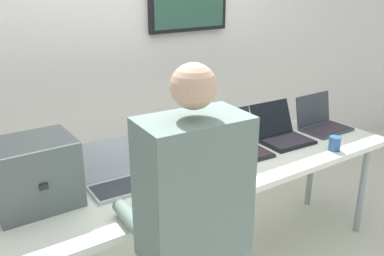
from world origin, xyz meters
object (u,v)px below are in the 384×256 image
object	(u,v)px
workbench	(217,174)
equipment_box	(34,173)
laptop_station_2	(236,145)
laptop_station_0	(119,176)
person	(192,213)
laptop_station_3	(281,133)
laptop_station_1	(181,160)
laptop_station_4	(321,122)
coffee_mug	(335,144)

from	to	relation	value
workbench	equipment_box	world-z (taller)	equipment_box
workbench	laptop_station_2	distance (m)	0.27
workbench	laptop_station_0	xyz separation A→B (m)	(-0.62, 0.12, 0.11)
equipment_box	person	xyz separation A→B (m)	(0.44, -0.78, 0.01)
laptop_station_3	equipment_box	bearing A→B (deg)	177.73
laptop_station_1	laptop_station_4	xyz separation A→B (m)	(1.29, -0.00, -0.00)
laptop_station_2	laptop_station_4	distance (m)	0.85
laptop_station_2	laptop_station_3	bearing A→B (deg)	0.02
laptop_station_2	person	xyz separation A→B (m)	(-0.84, -0.71, 0.12)
laptop_station_0	laptop_station_1	world-z (taller)	laptop_station_1
laptop_station_4	coffee_mug	bearing A→B (deg)	-128.30
person	laptop_station_4	bearing A→B (deg)	22.67
laptop_station_3	laptop_station_4	bearing A→B (deg)	-0.58
laptop_station_0	laptop_station_2	size ratio (longest dim) A/B	0.97
laptop_station_2	laptop_station_3	xyz separation A→B (m)	(0.42, 0.00, -0.00)
laptop_station_4	equipment_box	bearing A→B (deg)	178.07
equipment_box	laptop_station_3	world-z (taller)	equipment_box
workbench	laptop_station_4	world-z (taller)	laptop_station_4
laptop_station_4	coffee_mug	size ratio (longest dim) A/B	3.73
laptop_station_1	laptop_station_0	bearing A→B (deg)	175.05
equipment_box	laptop_station_1	distance (m)	0.86
workbench	laptop_station_1	bearing A→B (deg)	158.33
workbench	coffee_mug	world-z (taller)	coffee_mug
laptop_station_0	workbench	bearing A→B (deg)	-11.02
laptop_station_1	coffee_mug	distance (m)	1.08
coffee_mug	workbench	bearing A→B (deg)	162.80
workbench	coffee_mug	bearing A→B (deg)	-17.20
workbench	laptop_station_3	bearing A→B (deg)	7.95
equipment_box	laptop_station_2	bearing A→B (deg)	-3.02
equipment_box	laptop_station_3	xyz separation A→B (m)	(1.70, -0.07, -0.12)
workbench	laptop_station_1	distance (m)	0.26
laptop_station_1	person	world-z (taller)	person
laptop_station_0	laptop_station_3	xyz separation A→B (m)	(1.26, -0.03, 0.00)
laptop_station_0	person	world-z (taller)	person
laptop_station_4	person	size ratio (longest dim) A/B	0.23
laptop_station_3	person	size ratio (longest dim) A/B	0.23
equipment_box	coffee_mug	world-z (taller)	equipment_box
laptop_station_0	laptop_station_2	distance (m)	0.84
laptop_station_0	laptop_station_4	size ratio (longest dim) A/B	1.04
workbench	laptop_station_0	distance (m)	0.64
equipment_box	laptop_station_4	world-z (taller)	equipment_box
laptop_station_2	person	world-z (taller)	person
equipment_box	laptop_station_0	world-z (taller)	equipment_box
laptop_station_3	coffee_mug	distance (m)	0.38
coffee_mug	person	bearing A→B (deg)	-165.42
person	laptop_station_2	bearing A→B (deg)	40.20
laptop_station_0	laptop_station_3	bearing A→B (deg)	-1.39
person	coffee_mug	size ratio (longest dim) A/B	16.47
equipment_box	laptop_station_3	bearing A→B (deg)	-2.27
laptop_station_1	laptop_station_3	world-z (taller)	laptop_station_1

